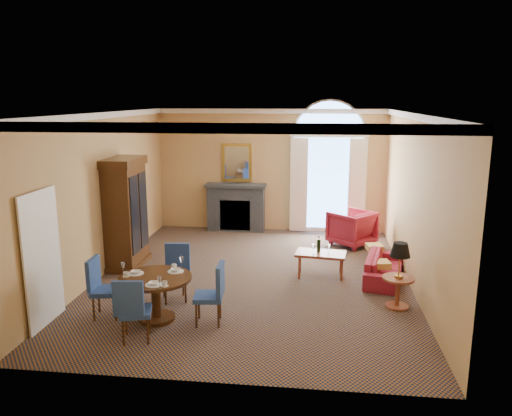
# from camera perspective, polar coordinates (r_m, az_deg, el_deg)

# --- Properties ---
(ground) EXTENTS (7.50, 7.50, 0.00)m
(ground) POSITION_cam_1_polar(r_m,az_deg,el_deg) (9.94, -0.35, -7.96)
(ground) COLOR #111D36
(ground) RESTS_ON ground
(room_envelope) EXTENTS (6.04, 7.52, 3.45)m
(room_envelope) POSITION_cam_1_polar(r_m,az_deg,el_deg) (10.03, -0.03, 6.97)
(room_envelope) COLOR tan
(room_envelope) RESTS_ON ground
(armoire) EXTENTS (0.66, 1.16, 2.29)m
(armoire) POSITION_cam_1_polar(r_m,az_deg,el_deg) (10.68, -14.70, -0.75)
(armoire) COLOR #331C0B
(armoire) RESTS_ON ground
(dining_table) EXTENTS (1.15, 1.15, 0.92)m
(dining_table) POSITION_cam_1_polar(r_m,az_deg,el_deg) (8.13, -11.39, -8.96)
(dining_table) COLOR #331C0B
(dining_table) RESTS_ON ground
(dining_chair_north) EXTENTS (0.57, 0.57, 0.98)m
(dining_chair_north) POSITION_cam_1_polar(r_m,az_deg,el_deg) (8.90, -9.14, -6.79)
(dining_chair_north) COLOR navy
(dining_chair_north) RESTS_ON ground
(dining_chair_south) EXTENTS (0.53, 0.53, 0.98)m
(dining_chair_south) POSITION_cam_1_polar(r_m,az_deg,el_deg) (7.47, -13.96, -10.87)
(dining_chair_south) COLOR navy
(dining_chair_south) RESTS_ON ground
(dining_chair_east) EXTENTS (0.48, 0.48, 0.98)m
(dining_chair_east) POSITION_cam_1_polar(r_m,az_deg,el_deg) (7.87, -4.82, -9.30)
(dining_chair_east) COLOR navy
(dining_chair_east) RESTS_ON ground
(dining_chair_west) EXTENTS (0.51, 0.51, 0.98)m
(dining_chair_west) POSITION_cam_1_polar(r_m,az_deg,el_deg) (8.47, -17.40, -8.24)
(dining_chair_west) COLOR navy
(dining_chair_west) RESTS_ON ground
(sofa) EXTENTS (0.96, 1.75, 0.48)m
(sofa) POSITION_cam_1_polar(r_m,az_deg,el_deg) (10.09, 14.43, -6.61)
(sofa) COLOR maroon
(sofa) RESTS_ON ground
(armchair) EXTENTS (1.29, 1.29, 0.84)m
(armchair) POSITION_cam_1_polar(r_m,az_deg,el_deg) (12.18, 10.87, -2.26)
(armchair) COLOR maroon
(armchair) RESTS_ON ground
(coffee_table) EXTENTS (1.03, 0.66, 0.83)m
(coffee_table) POSITION_cam_1_polar(r_m,az_deg,el_deg) (9.95, 7.39, -5.28)
(coffee_table) COLOR brown
(coffee_table) RESTS_ON ground
(side_table) EXTENTS (0.53, 0.53, 1.11)m
(side_table) POSITION_cam_1_polar(r_m,az_deg,el_deg) (8.70, 16.04, -6.49)
(side_table) COLOR brown
(side_table) RESTS_ON ground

